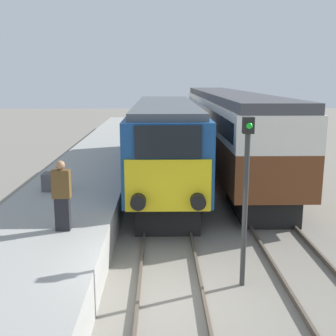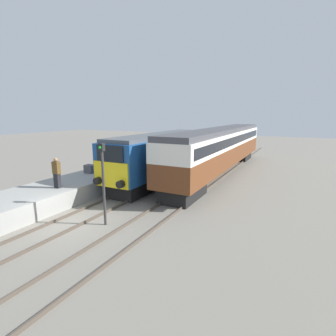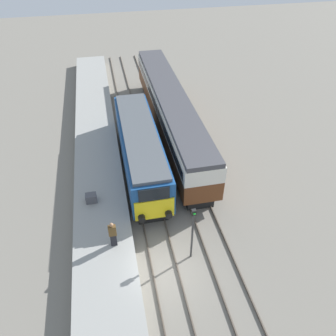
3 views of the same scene
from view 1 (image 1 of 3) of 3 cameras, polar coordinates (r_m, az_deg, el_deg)
The scene contains 9 objects.
ground_plane at distance 9.61m, azimuth 0.41°, elevation -17.79°, with size 120.00×120.00×0.00m, color slate.
platform_left at distance 17.15m, azimuth -11.40°, elevation -2.57°, with size 3.50×50.00×1.03m.
rails_near_track at distance 14.14m, azimuth -0.12°, elevation -7.40°, with size 1.51×60.00×0.14m.
rails_far_track at distance 14.59m, azimuth 13.45°, elevation -7.11°, with size 1.50×60.00×0.14m.
locomotive at distance 17.96m, azimuth -0.37°, elevation 3.45°, with size 2.70×12.56×3.79m.
passenger_carriage at distance 23.29m, azimuth 7.91°, elevation 6.28°, with size 2.75×21.03×4.06m.
person_on_platform at distance 10.79m, azimuth -14.18°, elevation -3.67°, with size 0.44×0.26×1.78m.
signal_post at distance 9.62m, azimuth 10.49°, elevation -2.78°, with size 0.24×0.28×3.96m.
luggage_crate at distance 14.86m, azimuth -15.25°, elevation -1.79°, with size 0.70×0.56×0.60m.
Camera 1 is at (-0.22, -8.33, 4.79)m, focal length 45.00 mm.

